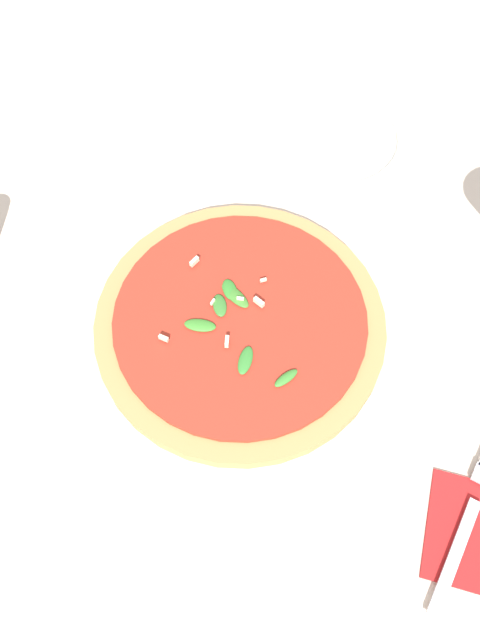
# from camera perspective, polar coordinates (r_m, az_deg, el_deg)

# --- Properties ---
(ground_plane) EXTENTS (6.00, 6.00, 0.00)m
(ground_plane) POSITION_cam_1_polar(r_m,az_deg,el_deg) (0.75, 2.81, 0.33)
(ground_plane) COLOR beige
(pizza_arugula_main) EXTENTS (0.35, 0.35, 0.05)m
(pizza_arugula_main) POSITION_cam_1_polar(r_m,az_deg,el_deg) (0.72, -0.00, -0.50)
(pizza_arugula_main) COLOR silver
(pizza_arugula_main) RESTS_ON ground_plane
(napkin) EXTENTS (0.12, 0.09, 0.01)m
(napkin) POSITION_cam_1_polar(r_m,az_deg,el_deg) (0.70, 19.72, -17.67)
(napkin) COLOR #B21E1E
(napkin) RESTS_ON ground_plane
(fork) EXTENTS (0.19, 0.09, 0.00)m
(fork) POSITION_cam_1_polar(r_m,az_deg,el_deg) (0.69, 20.05, -17.03)
(fork) COLOR silver
(fork) RESTS_ON ground_plane
(side_plate_white) EXTENTS (0.20, 0.20, 0.02)m
(side_plate_white) POSITION_cam_1_polar(r_m,az_deg,el_deg) (0.92, 8.58, 16.14)
(side_plate_white) COLOR silver
(side_plate_white) RESTS_ON ground_plane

